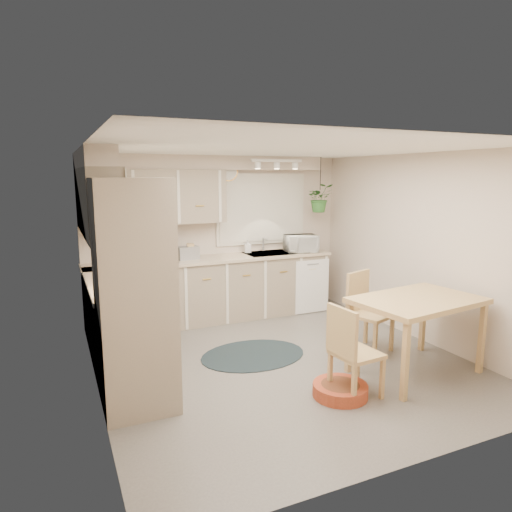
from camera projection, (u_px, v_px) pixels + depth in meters
name	position (u px, v px, depth m)	size (l,w,h in m)	color
floor	(281.00, 361.00, 5.26)	(4.20, 4.20, 0.00)	#67605A
ceiling	(283.00, 149.00, 4.85)	(4.20, 4.20, 0.00)	white
wall_back	(219.00, 237.00, 6.94)	(4.00, 0.04, 2.40)	beige
wall_front	(421.00, 309.00, 3.17)	(4.00, 0.04, 2.40)	beige
wall_left	(92.00, 275.00, 4.25)	(0.04, 4.20, 2.40)	beige
wall_right	(421.00, 248.00, 5.86)	(0.04, 4.20, 2.40)	beige
base_cab_left	(117.00, 321.00, 5.29)	(0.60, 1.85, 0.90)	gray
base_cab_back	(214.00, 290.00, 6.72)	(3.60, 0.60, 0.90)	gray
counter_left	(116.00, 282.00, 5.21)	(0.64, 1.89, 0.04)	#C3B78E
counter_back	(213.00, 259.00, 6.63)	(3.64, 0.64, 0.04)	#C3B78E
oven_stack	(135.00, 297.00, 4.07)	(0.65, 0.65, 2.10)	gray
wall_oven_face	(170.00, 293.00, 4.20)	(0.02, 0.56, 0.58)	white
upper_cab_left	(97.00, 202.00, 5.11)	(0.35, 2.00, 0.75)	gray
upper_cab_back	(154.00, 197.00, 6.28)	(2.00, 0.35, 0.75)	gray
soffit_left	(92.00, 159.00, 5.02)	(0.30, 2.00, 0.20)	beige
soffit_back	(208.00, 163.00, 6.54)	(3.60, 0.30, 0.20)	beige
cooktop	(124.00, 291.00, 4.69)	(0.52, 0.58, 0.02)	white
range_hood	(119.00, 248.00, 4.61)	(0.40, 0.60, 0.14)	white
window_blinds	(262.00, 209.00, 7.13)	(1.40, 0.02, 1.00)	white
window_frame	(261.00, 209.00, 7.14)	(1.50, 0.02, 1.10)	beige
sink	(269.00, 256.00, 7.01)	(0.70, 0.48, 0.10)	#979A9F
dishwasher_front	(312.00, 286.00, 7.05)	(0.58, 0.01, 0.83)	white
track_light_bar	(277.00, 160.00, 6.53)	(0.80, 0.04, 0.04)	white
wall_clock	(228.00, 171.00, 6.81)	(0.30, 0.30, 0.03)	#EBB253
dining_table	(415.00, 336.00, 4.91)	(1.33, 0.88, 0.83)	#D3B769
chair_left	(357.00, 351.00, 4.37)	(0.43, 0.43, 0.91)	#D3B769
chair_back	(371.00, 313.00, 5.52)	(0.45, 0.45, 0.96)	#D3B769
braided_rug	(253.00, 355.00, 5.44)	(1.27, 0.95, 0.01)	black
pet_bed	(340.00, 390.00, 4.43)	(0.53, 0.53, 0.12)	#B33D23
microwave	(301.00, 242.00, 7.09)	(0.49, 0.27, 0.33)	white
soap_bottle	(247.00, 250.00, 7.01)	(0.09, 0.21, 0.10)	white
hanging_plant	(320.00, 201.00, 7.11)	(0.40, 0.44, 0.34)	#2C6428
coffee_maker	(164.00, 249.00, 6.32)	(0.19, 0.24, 0.34)	black
toaster	(188.00, 253.00, 6.49)	(0.30, 0.17, 0.18)	#979A9F
knife_block	(190.00, 251.00, 6.53)	(0.10, 0.10, 0.22)	#D3B769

